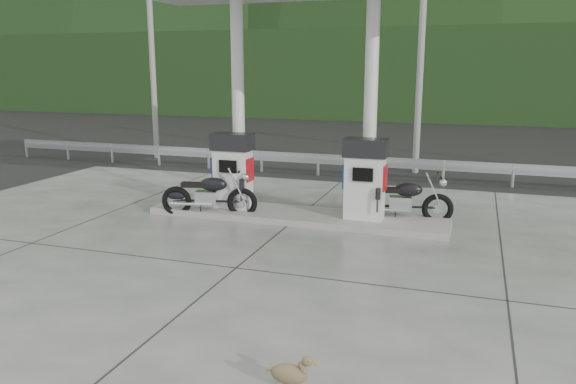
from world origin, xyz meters
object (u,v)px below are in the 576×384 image
(motorcycle_right, at_px, (403,201))
(duck, at_px, (289,374))
(gas_pump_left, at_px, (233,171))
(motorcycle_left, at_px, (209,195))
(gas_pump_right, at_px, (365,179))

(motorcycle_right, relative_size, duck, 4.09)
(gas_pump_left, relative_size, motorcycle_left, 0.84)
(gas_pump_left, height_order, motorcycle_right, gas_pump_left)
(gas_pump_right, xyz_separation_m, duck, (0.50, -6.84, -0.86))
(gas_pump_left, height_order, duck, gas_pump_left)
(gas_pump_right, bearing_deg, motorcycle_right, 31.87)
(motorcycle_right, bearing_deg, gas_pump_left, 177.75)
(motorcycle_left, xyz_separation_m, duck, (4.13, -6.39, -0.32))
(motorcycle_left, bearing_deg, duck, -69.51)
(motorcycle_left, bearing_deg, motorcycle_right, -0.33)
(motorcycle_left, height_order, motorcycle_right, motorcycle_left)
(gas_pump_left, distance_m, gas_pump_right, 3.20)
(duck, bearing_deg, gas_pump_left, 116.22)
(duck, bearing_deg, motorcycle_right, 85.48)
(motorcycle_left, relative_size, duck, 4.18)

